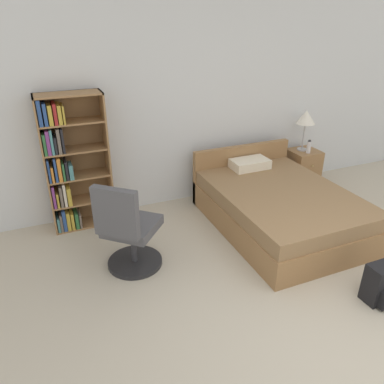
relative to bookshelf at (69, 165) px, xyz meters
name	(u,v)px	position (x,y,z in m)	size (l,w,h in m)	color
wall_back	(206,104)	(1.83, 0.21, 0.50)	(9.00, 0.06, 2.60)	silver
bookshelf	(69,165)	(0.00, 0.00, 0.00)	(0.72, 0.31, 1.61)	olive
bed	(277,206)	(2.27, -0.93, -0.54)	(1.44, 1.99, 0.75)	olive
office_chair	(128,232)	(0.39, -1.11, -0.36)	(0.72, 0.72, 0.99)	#232326
nightstand	(302,168)	(3.29, -0.10, -0.52)	(0.41, 0.42, 0.55)	olive
table_lamp	(306,118)	(3.26, -0.06, 0.23)	(0.26, 0.26, 0.59)	#B2B2B7
water_bottle	(309,147)	(3.27, -0.20, -0.16)	(0.06, 0.06, 0.19)	silver
backpack_black	(383,284)	(2.37, -2.45, -0.62)	(0.30, 0.24, 0.38)	black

